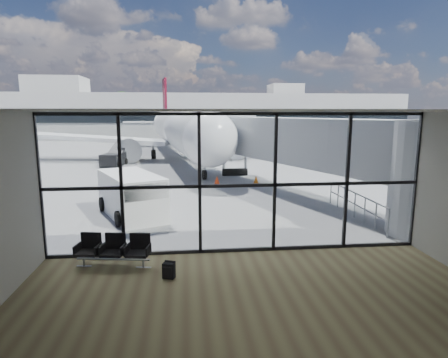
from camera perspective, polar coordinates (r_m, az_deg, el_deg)
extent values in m
plane|color=slate|center=(51.74, -4.08, 5.04)|extent=(220.00, 220.00, 0.00)
cube|color=brown|center=(8.89, 5.77, -20.13)|extent=(12.00, 8.00, 0.01)
cube|color=silver|center=(7.69, 6.37, 10.23)|extent=(12.00, 8.00, 0.02)
cube|color=beige|center=(4.46, 17.36, -20.21)|extent=(12.00, 0.02, 4.50)
cube|color=white|center=(11.84, 2.08, -0.76)|extent=(12.00, 0.04, 4.50)
cube|color=black|center=(12.44, 2.02, -10.72)|extent=(12.00, 0.12, 0.10)
cube|color=black|center=(11.85, 2.08, -1.00)|extent=(12.00, 0.12, 0.10)
cube|color=black|center=(11.63, 2.15, 9.90)|extent=(12.00, 0.12, 0.10)
cube|color=black|center=(12.52, -26.26, -1.21)|extent=(0.10, 0.12, 4.50)
cube|color=black|center=(11.90, -15.36, -1.07)|extent=(0.10, 0.12, 4.50)
cube|color=black|center=(11.74, -3.73, -0.87)|extent=(0.10, 0.12, 4.50)
cube|color=black|center=(12.06, 7.73, -0.65)|extent=(0.10, 0.12, 4.50)
cube|color=black|center=(12.84, 18.21, -0.42)|extent=(0.10, 0.12, 4.50)
cube|color=black|center=(13.99, 27.22, -0.21)|extent=(0.10, 0.12, 4.50)
cylinder|color=#A1A3A7|center=(15.49, 28.91, -0.01)|extent=(2.80, 2.80, 4.20)
cube|color=#A1A3A7|center=(20.52, 11.69, 5.72)|extent=(7.45, 14.81, 2.40)
cube|color=#A1A3A7|center=(26.79, 1.69, 6.88)|extent=(2.60, 2.20, 2.60)
cylinder|color=gray|center=(26.90, -0.03, 2.40)|extent=(0.20, 0.20, 1.80)
cylinder|color=gray|center=(27.10, 3.34, 2.44)|extent=(0.20, 0.20, 1.80)
cylinder|color=black|center=(27.08, 1.66, 1.06)|extent=(1.80, 0.56, 0.56)
cylinder|color=gray|center=(14.80, 23.71, -6.18)|extent=(0.06, 0.06, 1.10)
cylinder|color=gray|center=(15.56, 22.09, -5.30)|extent=(0.06, 0.06, 1.10)
cylinder|color=gray|center=(16.33, 20.62, -4.50)|extent=(0.06, 0.06, 1.10)
cylinder|color=gray|center=(17.12, 19.29, -3.77)|extent=(0.06, 0.06, 1.10)
cylinder|color=gray|center=(17.91, 18.08, -3.11)|extent=(0.06, 0.06, 1.10)
cylinder|color=gray|center=(18.72, 16.97, -2.50)|extent=(0.06, 0.06, 1.10)
cylinder|color=gray|center=(19.53, 15.96, -1.94)|extent=(0.06, 0.06, 1.10)
cylinder|color=gray|center=(17.00, 19.39, -2.04)|extent=(0.06, 5.40, 0.06)
cylinder|color=gray|center=(17.11, 19.30, -3.61)|extent=(0.06, 5.40, 0.06)
cube|color=#ABACA7|center=(73.54, -4.68, 9.62)|extent=(80.00, 12.00, 8.00)
cube|color=black|center=(67.44, -4.57, 9.59)|extent=(80.00, 0.20, 2.40)
cube|color=#ABACA7|center=(77.31, -24.11, 12.90)|extent=(10.00, 8.00, 3.00)
cube|color=#ABACA7|center=(76.23, 9.30, 13.30)|extent=(6.00, 6.00, 2.00)
cylinder|color=#382619|center=(91.55, -30.21, 6.83)|extent=(0.50, 0.50, 3.06)
sphere|color=black|center=(91.51, -30.42, 9.16)|extent=(5.61, 5.61, 5.61)
cylinder|color=#382619|center=(89.26, -26.68, 7.19)|extent=(0.50, 0.50, 3.42)
sphere|color=black|center=(89.23, -26.90, 9.87)|extent=(6.27, 6.27, 6.27)
cylinder|color=#382619|center=(87.35, -22.96, 7.19)|extent=(0.50, 0.50, 2.70)
sphere|color=black|center=(87.29, -23.11, 9.35)|extent=(4.95, 4.95, 4.95)
cylinder|color=#382619|center=(85.79, -19.10, 7.51)|extent=(0.50, 0.50, 3.06)
sphere|color=black|center=(85.74, -19.25, 10.00)|extent=(5.61, 5.61, 5.61)
cylinder|color=#382619|center=(84.63, -15.12, 7.81)|extent=(0.50, 0.50, 3.42)
sphere|color=black|center=(84.60, -15.25, 10.63)|extent=(6.27, 6.27, 6.27)
cube|color=gray|center=(11.65, -16.52, -11.63)|extent=(2.16, 0.42, 0.04)
cube|color=black|center=(11.85, -20.00, -10.49)|extent=(0.69, 0.66, 0.08)
cube|color=black|center=(12.00, -19.56, -8.90)|extent=(0.62, 0.16, 0.54)
cube|color=black|center=(11.58, -16.57, -10.77)|extent=(0.69, 0.66, 0.08)
cube|color=black|center=(11.74, -16.18, -9.13)|extent=(0.62, 0.16, 0.54)
cube|color=black|center=(11.36, -12.98, -11.01)|extent=(0.69, 0.66, 0.08)
cube|color=black|center=(11.53, -12.65, -9.34)|extent=(0.62, 0.16, 0.54)
cylinder|color=gray|center=(12.01, -20.57, -11.82)|extent=(0.06, 0.06, 0.25)
cylinder|color=gray|center=(11.44, -12.19, -12.52)|extent=(0.06, 0.06, 0.25)
cube|color=black|center=(10.62, -8.40, -13.66)|extent=(0.37, 0.30, 0.44)
cube|color=black|center=(10.52, -8.67, -13.90)|extent=(0.26, 0.15, 0.30)
cylinder|color=black|center=(10.62, -8.21, -12.38)|extent=(0.31, 0.18, 0.08)
cylinder|color=white|center=(37.45, -6.64, 7.51)|extent=(7.46, 28.89, 3.54)
sphere|color=white|center=(23.32, -2.16, 6.08)|extent=(3.54, 3.54, 3.54)
cone|color=white|center=(54.07, -8.92, 8.51)|extent=(4.29, 6.17, 3.54)
cube|color=black|center=(23.85, -2.45, 7.32)|extent=(2.24, 1.43, 0.48)
cube|color=white|center=(38.30, -19.01, 5.87)|extent=(14.69, 5.71, 1.13)
cylinder|color=black|center=(36.32, -14.22, 4.39)|extent=(2.44, 3.50, 2.01)
cube|color=white|center=(53.41, -12.18, 8.49)|extent=(5.37, 2.09, 0.17)
cube|color=white|center=(40.25, 4.83, 6.55)|extent=(14.32, 9.19, 1.13)
cylinder|color=black|center=(37.58, 1.16, 4.88)|extent=(2.44, 3.50, 2.01)
cube|color=white|center=(53.94, -5.60, 8.68)|extent=(5.53, 3.41, 0.17)
cube|color=#5B0D1E|center=(54.08, -9.01, 11.85)|extent=(0.79, 3.64, 5.74)
cylinder|color=gray|center=(25.42, -3.00, 1.42)|extent=(0.19, 0.19, 1.34)
cylinder|color=black|center=(25.47, -2.99, 0.67)|extent=(0.33, 0.70, 0.67)
cylinder|color=black|center=(37.87, -10.69, 3.73)|extent=(0.55, 0.97, 0.92)
cylinder|color=black|center=(38.53, -2.70, 3.99)|extent=(0.55, 0.97, 0.92)
cube|color=white|center=(16.91, -13.96, -2.34)|extent=(3.48, 4.68, 1.87)
cube|color=black|center=(15.32, -12.33, -1.58)|extent=(2.08, 1.76, 0.65)
cylinder|color=black|center=(15.50, -15.68, -5.85)|extent=(0.48, 0.69, 0.65)
cylinder|color=black|center=(16.05, -9.22, -5.06)|extent=(0.48, 0.69, 0.65)
cylinder|color=black|center=(18.14, -17.98, -3.66)|extent=(0.48, 0.69, 0.65)
cylinder|color=black|center=(18.61, -12.37, -3.06)|extent=(0.48, 0.69, 0.65)
cube|color=black|center=(33.43, -16.45, 2.91)|extent=(1.87, 3.26, 1.03)
cube|color=black|center=(34.51, -15.85, 4.44)|extent=(1.60, 2.72, 1.06)
cylinder|color=black|center=(32.75, -18.19, 2.13)|extent=(0.28, 0.54, 0.51)
cylinder|color=black|center=(32.27, -15.80, 2.15)|extent=(0.28, 0.54, 0.51)
cylinder|color=black|center=(34.67, -17.00, 2.61)|extent=(0.28, 0.54, 0.51)
cylinder|color=black|center=(34.21, -14.73, 2.62)|extent=(0.28, 0.54, 0.51)
cube|color=gold|center=(28.81, -30.36, 0.69)|extent=(2.41, 3.33, 0.85)
cube|color=gray|center=(29.50, -30.30, 3.29)|extent=(2.06, 2.72, 1.58)
cylinder|color=black|center=(27.66, -28.93, -0.04)|extent=(0.33, 0.51, 0.47)
cylinder|color=black|center=(29.75, -28.36, 0.63)|extent=(0.33, 0.51, 0.47)
cube|color=orange|center=(23.23, 4.88, -1.06)|extent=(0.47, 0.47, 0.03)
cone|color=orange|center=(23.17, 4.89, -0.28)|extent=(0.45, 0.45, 0.67)
cube|color=#FF390D|center=(23.42, -1.08, -0.93)|extent=(0.43, 0.43, 0.03)
cone|color=#FF390D|center=(23.37, -1.08, -0.23)|extent=(0.41, 0.41, 0.62)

